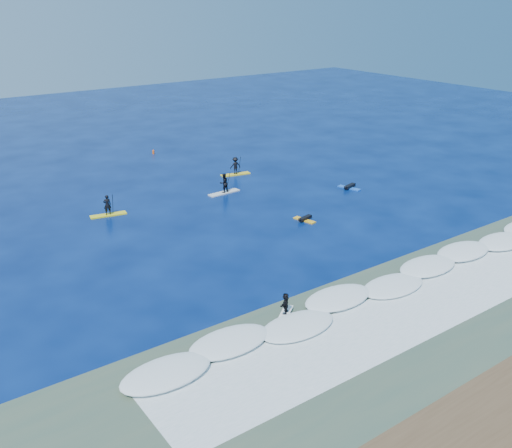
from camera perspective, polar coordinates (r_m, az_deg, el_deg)
ground at (r=43.71m, az=2.49°, el=-1.53°), size 160.00×160.00×0.00m
shallow_water at (r=35.01m, az=16.90°, el=-8.90°), size 90.00×13.00×0.01m
breaking_wave at (r=37.17m, az=12.07°, el=-6.50°), size 40.00×6.00×0.30m
whitewater at (r=35.53m, az=15.63°, el=-8.28°), size 34.00×5.00×0.02m
sup_paddler_left at (r=49.74m, az=-14.61°, el=1.55°), size 3.11×1.33×2.12m
sup_paddler_center at (r=53.69m, az=-3.23°, el=3.94°), size 3.22×0.98×2.23m
sup_paddler_right at (r=59.32m, az=-2.08°, el=5.74°), size 3.20×1.39×2.18m
prone_paddler_near at (r=47.38m, az=4.88°, el=0.50°), size 1.59×2.06×0.42m
prone_paddler_far at (r=55.88m, az=9.31°, el=3.68°), size 1.79×2.35×0.48m
wave_surfer at (r=33.26m, az=2.96°, el=-8.06°), size 1.81×1.56×1.37m
marker_buoy at (r=68.55m, az=-10.23°, el=7.13°), size 0.25×0.25×0.60m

